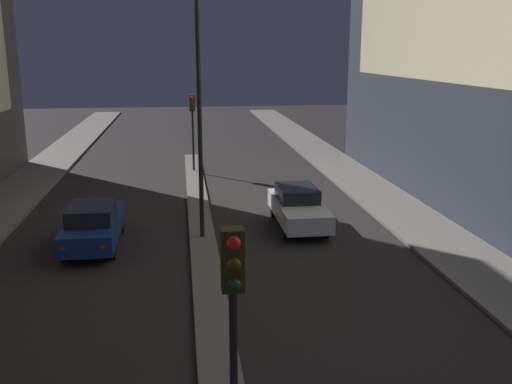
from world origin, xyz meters
TOP-DOWN VIEW (x-y plane):
  - median_strip at (0.00, 16.86)m, footprint 0.93×31.73m
  - traffic_light_near at (0.00, 3.71)m, footprint 0.32×0.42m
  - traffic_light_mid at (0.00, 27.78)m, footprint 0.32×0.42m
  - street_lamp at (0.00, 16.04)m, footprint 0.56×0.56m
  - car_left_lane at (-3.77, 15.86)m, footprint 1.74×4.56m
  - car_right_lane at (3.77, 17.28)m, footprint 1.72×4.55m

SIDE VIEW (x-z plane):
  - median_strip at x=0.00m, z-range 0.00..0.14m
  - car_right_lane at x=3.77m, z-range 0.01..1.52m
  - car_left_lane at x=-3.77m, z-range 0.01..1.56m
  - traffic_light_near at x=0.00m, z-range 1.13..5.31m
  - traffic_light_mid at x=0.00m, z-range 1.13..5.31m
  - street_lamp at x=0.00m, z-range 1.86..10.59m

